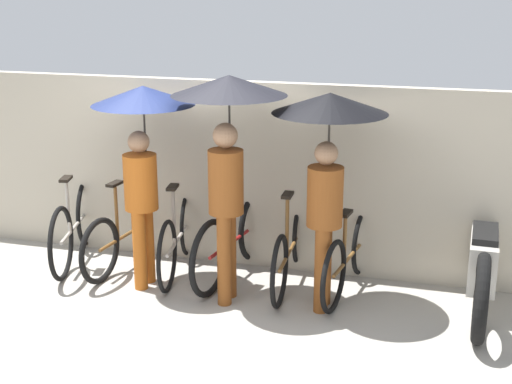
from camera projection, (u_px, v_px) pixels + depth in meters
The scene contains 12 objects.
ground_plane at pixel (156, 330), 6.12m from camera, with size 30.00×30.00×0.00m, color #9E998E.
back_wall at pixel (217, 173), 7.40m from camera, with size 12.14×0.12×1.93m.
parked_bicycle_0 at pixel (75, 225), 7.55m from camera, with size 0.58×1.70×1.07m.
parked_bicycle_1 at pixel (128, 232), 7.46m from camera, with size 0.44×1.68×1.03m.
parked_bicycle_2 at pixel (178, 236), 7.28m from camera, with size 0.45×1.68×1.05m.
parked_bicycle_3 at pixel (234, 239), 7.15m from camera, with size 0.46×1.77×1.07m.
parked_bicycle_4 at pixel (290, 248), 7.00m from camera, with size 0.44×1.77×1.04m.
parked_bicycle_5 at pixel (349, 256), 6.81m from camera, with size 0.44×1.64×1.05m.
pedestrian_leading at pixel (142, 131), 6.69m from camera, with size 0.98×0.98×1.95m.
pedestrian_center at pixel (228, 125), 6.32m from camera, with size 1.04×1.04×2.09m.
pedestrian_trailing at pixel (328, 140), 6.20m from camera, with size 1.02×1.02×1.96m.
motorcycle at pixel (482, 263), 6.45m from camera, with size 0.58×2.14×0.95m.
Camera 1 is at (2.33, -5.08, 2.90)m, focal length 50.00 mm.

